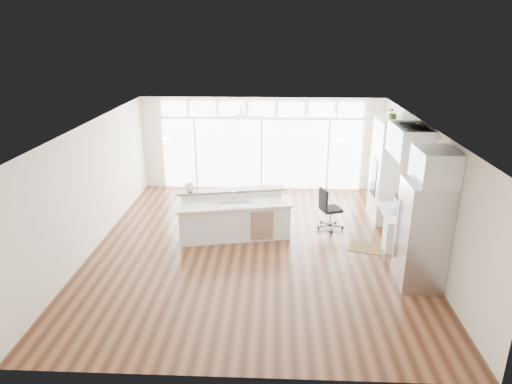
{
  "coord_description": "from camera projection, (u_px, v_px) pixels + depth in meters",
  "views": [
    {
      "loc": [
        0.42,
        -9.03,
        4.54
      ],
      "look_at": [
        -0.01,
        0.6,
        1.07
      ],
      "focal_mm": 32.0,
      "sensor_mm": 36.0,
      "label": 1
    }
  ],
  "objects": [
    {
      "name": "desk_nook",
      "position": [
        397.0,
        228.0,
        10.07
      ],
      "size": [
        0.72,
        1.3,
        0.76
      ],
      "primitive_type": "cube",
      "color": "white",
      "rests_on": "floor"
    },
    {
      "name": "glass_wall",
      "position": [
        262.0,
        154.0,
        13.39
      ],
      "size": [
        5.8,
        0.06,
        2.08
      ],
      "primitive_type": "cube",
      "color": "white",
      "rests_on": "wall_back"
    },
    {
      "name": "fishbowl",
      "position": [
        190.0,
        187.0,
        10.34
      ],
      "size": [
        0.28,
        0.28,
        0.24
      ],
      "primitive_type": "sphere",
      "rotation": [
        0.0,
        0.0,
        0.18
      ],
      "color": "white",
      "rests_on": "kitchen_island"
    },
    {
      "name": "refrigerator",
      "position": [
        422.0,
        234.0,
        8.31
      ],
      "size": [
        0.76,
        0.9,
        2.0
      ],
      "primitive_type": "cube",
      "color": "#B1B1B6",
      "rests_on": "floor"
    },
    {
      "name": "upper_cabinets",
      "position": [
        409.0,
        141.0,
        9.4
      ],
      "size": [
        0.64,
        1.3,
        0.64
      ],
      "primitive_type": "cube",
      "color": "white",
      "rests_on": "wall_right"
    },
    {
      "name": "fridge_cabinet",
      "position": [
        435.0,
        166.0,
        7.86
      ],
      "size": [
        0.64,
        0.9,
        0.6
      ],
      "primitive_type": "cube",
      "color": "white",
      "rests_on": "wall_right"
    },
    {
      "name": "floor",
      "position": [
        255.0,
        247.0,
        10.05
      ],
      "size": [
        7.0,
        8.0,
        0.02
      ],
      "primitive_type": "cube",
      "color": "#3C2112",
      "rests_on": "ground"
    },
    {
      "name": "wall_right",
      "position": [
        424.0,
        192.0,
        9.44
      ],
      "size": [
        0.04,
        8.0,
        2.7
      ],
      "primitive_type": "cube",
      "color": "beige",
      "rests_on": "floor"
    },
    {
      "name": "kitchen_island",
      "position": [
        234.0,
        217.0,
        10.33
      ],
      "size": [
        2.73,
        1.49,
        1.03
      ],
      "primitive_type": "cube",
      "rotation": [
        0.0,
        0.0,
        0.21
      ],
      "color": "white",
      "rests_on": "floor"
    },
    {
      "name": "potted_plant",
      "position": [
        393.0,
        114.0,
        10.71
      ],
      "size": [
        0.34,
        0.37,
        0.26
      ],
      "primitive_type": "imported",
      "rotation": [
        0.0,
        0.0,
        0.13
      ],
      "color": "#386129",
      "rests_on": "oven_cabinet"
    },
    {
      "name": "wall_left",
      "position": [
        92.0,
        187.0,
        9.74
      ],
      "size": [
        0.04,
        8.0,
        2.7
      ],
      "primitive_type": "cube",
      "color": "beige",
      "rests_on": "floor"
    },
    {
      "name": "monitor",
      "position": [
        396.0,
        204.0,
        9.88
      ],
      "size": [
        0.13,
        0.45,
        0.37
      ],
      "primitive_type": "cube",
      "rotation": [
        0.0,
        0.0,
        -0.11
      ],
      "color": "black",
      "rests_on": "desk_nook"
    },
    {
      "name": "framed_photos",
      "position": [
        410.0,
        176.0,
        10.29
      ],
      "size": [
        0.06,
        0.22,
        0.8
      ],
      "primitive_type": "cube",
      "color": "black",
      "rests_on": "wall_right"
    },
    {
      "name": "rug",
      "position": [
        368.0,
        248.0,
        9.99
      ],
      "size": [
        0.96,
        0.8,
        0.01
      ],
      "primitive_type": "cube",
      "rotation": [
        0.0,
        0.0,
        -0.28
      ],
      "color": "#3C2713",
      "rests_on": "floor"
    },
    {
      "name": "wall_back",
      "position": [
        262.0,
        144.0,
        13.35
      ],
      "size": [
        7.0,
        0.04,
        2.7
      ],
      "primitive_type": "cube",
      "color": "beige",
      "rests_on": "floor"
    },
    {
      "name": "ceiling",
      "position": [
        255.0,
        126.0,
        9.13
      ],
      "size": [
        7.0,
        8.0,
        0.02
      ],
      "primitive_type": "cube",
      "color": "white",
      "rests_on": "wall_back"
    },
    {
      "name": "transom_row",
      "position": [
        262.0,
        109.0,
        12.94
      ],
      "size": [
        5.9,
        0.06,
        0.4
      ],
      "primitive_type": "cube",
      "color": "white",
      "rests_on": "wall_back"
    },
    {
      "name": "recessed_lights",
      "position": [
        256.0,
        125.0,
        9.33
      ],
      "size": [
        3.4,
        3.0,
        0.02
      ],
      "primitive_type": "cube",
      "color": "white",
      "rests_on": "ceiling"
    },
    {
      "name": "ceiling_fan",
      "position": [
        241.0,
        112.0,
        11.86
      ],
      "size": [
        1.16,
        1.16,
        0.32
      ],
      "primitive_type": "cube",
      "color": "white",
      "rests_on": "ceiling"
    },
    {
      "name": "oven_cabinet",
      "position": [
        388.0,
        171.0,
        11.18
      ],
      "size": [
        0.64,
        1.2,
        2.5
      ],
      "primitive_type": "cube",
      "color": "white",
      "rests_on": "floor"
    },
    {
      "name": "keyboard",
      "position": [
        388.0,
        212.0,
        9.94
      ],
      "size": [
        0.15,
        0.3,
        0.01
      ],
      "primitive_type": "cube",
      "rotation": [
        0.0,
        0.0,
        -0.15
      ],
      "color": "silver",
      "rests_on": "desk_nook"
    },
    {
      "name": "wall_front",
      "position": [
        241.0,
        293.0,
        5.83
      ],
      "size": [
        7.0,
        0.04,
        2.7
      ],
      "primitive_type": "cube",
      "color": "beige",
      "rests_on": "floor"
    },
    {
      "name": "office_chair",
      "position": [
        331.0,
        209.0,
        10.82
      ],
      "size": [
        0.65,
        0.63,
        1.0
      ],
      "primitive_type": "cube",
      "rotation": [
        0.0,
        0.0,
        0.35
      ],
      "color": "black",
      "rests_on": "floor"
    },
    {
      "name": "desk_window",
      "position": [
        419.0,
        178.0,
        9.66
      ],
      "size": [
        0.04,
        0.85,
        0.85
      ],
      "primitive_type": "cube",
      "color": "white",
      "rests_on": "wall_right"
    }
  ]
}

